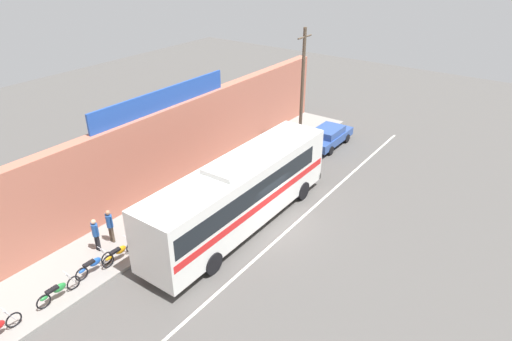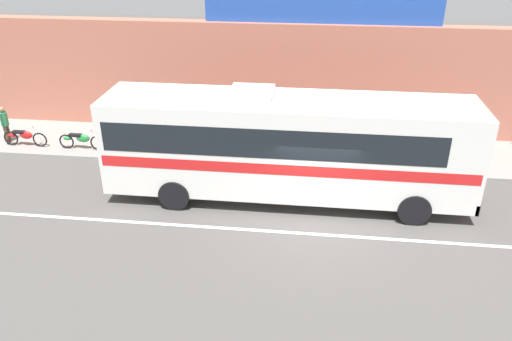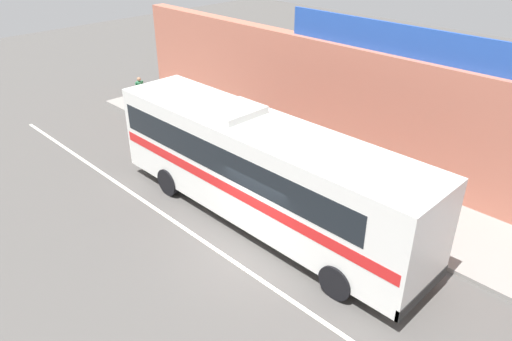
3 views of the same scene
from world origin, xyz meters
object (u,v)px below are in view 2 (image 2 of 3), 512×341
(intercity_bus, at_px, (285,143))
(motorcycle_black, at_px, (81,140))
(motorcycle_purple, at_px, (153,143))
(pedestrian_near_shop, at_px, (5,122))
(motorcycle_green, at_px, (126,140))
(pedestrian_by_curb, at_px, (177,118))
(motorcycle_red, at_px, (24,136))
(pedestrian_far_right, at_px, (158,118))

(intercity_bus, xyz_separation_m, motorcycle_black, (-8.50, 2.71, -1.50))
(motorcycle_purple, xyz_separation_m, pedestrian_near_shop, (-6.41, 0.35, 0.49))
(motorcycle_green, distance_m, pedestrian_by_curb, 2.30)
(motorcycle_red, xyz_separation_m, pedestrian_far_right, (5.39, 1.32, 0.56))
(motorcycle_black, distance_m, pedestrian_far_right, 3.26)
(motorcycle_green, xyz_separation_m, pedestrian_by_curb, (1.88, 1.18, 0.60))
(motorcycle_black, xyz_separation_m, pedestrian_far_right, (2.91, 1.36, 0.56))
(motorcycle_purple, bearing_deg, pedestrian_by_curb, 64.11)
(motorcycle_purple, height_order, motorcycle_black, same)
(motorcycle_green, bearing_deg, motorcycle_black, -174.14)
(motorcycle_purple, bearing_deg, motorcycle_red, 179.20)
(pedestrian_far_right, bearing_deg, motorcycle_green, -132.49)
(motorcycle_green, distance_m, motorcycle_purple, 1.22)
(motorcycle_green, distance_m, pedestrian_far_right, 1.68)
(pedestrian_far_right, height_order, pedestrian_by_curb, pedestrian_by_curb)
(motorcycle_green, bearing_deg, pedestrian_by_curb, 32.10)
(intercity_bus, height_order, motorcycle_green, intercity_bus)
(pedestrian_near_shop, relative_size, pedestrian_by_curb, 0.90)
(motorcycle_green, relative_size, pedestrian_by_curb, 1.10)
(motorcycle_purple, distance_m, motorcycle_red, 5.51)
(motorcycle_black, xyz_separation_m, pedestrian_near_shop, (-3.38, 0.31, 0.49))
(motorcycle_purple, xyz_separation_m, pedestrian_far_right, (-0.13, 1.39, 0.56))
(motorcycle_red, distance_m, pedestrian_near_shop, 1.06)
(pedestrian_far_right, xyz_separation_m, pedestrian_by_curb, (0.81, 0.01, 0.04))
(motorcycle_purple, bearing_deg, intercity_bus, -26.11)
(pedestrian_far_right, bearing_deg, motorcycle_purple, -84.82)
(pedestrian_near_shop, bearing_deg, motorcycle_green, -1.31)
(pedestrian_far_right, bearing_deg, motorcycle_black, -155.01)
(motorcycle_black, height_order, pedestrian_near_shop, pedestrian_near_shop)
(motorcycle_green, height_order, motorcycle_black, same)
(intercity_bus, bearing_deg, motorcycle_black, 162.29)
(motorcycle_purple, relative_size, pedestrian_by_curb, 1.10)
(motorcycle_red, relative_size, pedestrian_near_shop, 1.20)
(pedestrian_near_shop, height_order, pedestrian_by_curb, pedestrian_by_curb)
(motorcycle_black, xyz_separation_m, motorcycle_red, (-2.48, 0.04, 0.00))
(motorcycle_purple, bearing_deg, pedestrian_near_shop, 176.91)
(motorcycle_green, bearing_deg, pedestrian_near_shop, 178.69)
(pedestrian_near_shop, bearing_deg, pedestrian_far_right, 9.46)
(pedestrian_near_shop, bearing_deg, motorcycle_black, -5.22)
(motorcycle_red, distance_m, pedestrian_far_right, 5.57)
(motorcycle_red, xyz_separation_m, pedestrian_near_shop, (-0.90, 0.27, 0.49))
(motorcycle_green, height_order, motorcycle_red, same)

